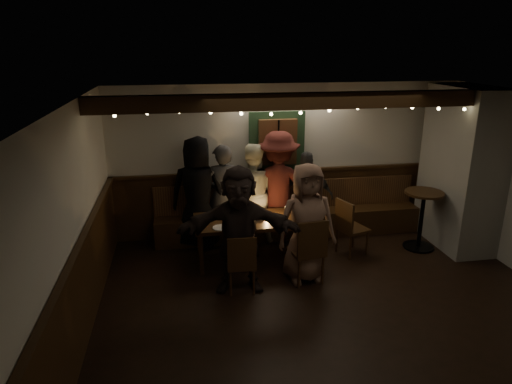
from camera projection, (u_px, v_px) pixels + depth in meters
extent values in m
cube|color=black|center=(330.00, 304.00, 5.93)|extent=(6.00, 5.00, 0.01)
cube|color=black|center=(341.00, 101.00, 5.11)|extent=(6.00, 5.00, 0.01)
cube|color=silver|center=(287.00, 160.00, 7.87)|extent=(6.00, 0.01, 2.60)
cube|color=silver|center=(75.00, 226.00, 5.04)|extent=(0.01, 5.00, 2.60)
cube|color=black|center=(287.00, 202.00, 8.07)|extent=(6.00, 0.05, 1.10)
cube|color=black|center=(86.00, 286.00, 5.28)|extent=(0.05, 5.00, 1.10)
cube|color=gray|center=(462.00, 168.00, 7.35)|extent=(0.70, 1.40, 2.60)
cube|color=black|center=(289.00, 224.00, 7.94)|extent=(4.60, 0.45, 0.45)
cube|color=#3E2213|center=(288.00, 195.00, 7.97)|extent=(4.60, 0.06, 0.50)
cube|color=#213C23|center=(277.00, 141.00, 7.67)|extent=(0.95, 0.04, 1.00)
cube|color=#3E2213|center=(278.00, 142.00, 7.61)|extent=(0.64, 0.12, 0.76)
cube|color=black|center=(315.00, 101.00, 6.09)|extent=(6.00, 0.16, 0.22)
sphere|color=#FFE599|center=(115.00, 116.00, 5.69)|extent=(0.04, 0.04, 0.04)
sphere|color=#FFE599|center=(147.00, 113.00, 5.75)|extent=(0.04, 0.04, 0.04)
sphere|color=#FFE599|center=(179.00, 112.00, 5.81)|extent=(0.04, 0.04, 0.04)
sphere|color=#FFE599|center=(211.00, 112.00, 5.88)|extent=(0.04, 0.04, 0.04)
sphere|color=#FFE599|center=(241.00, 114.00, 5.95)|extent=(0.04, 0.04, 0.04)
sphere|color=#FFE599|center=(271.00, 114.00, 6.02)|extent=(0.04, 0.04, 0.04)
sphere|color=#FFE599|center=(301.00, 113.00, 6.08)|extent=(0.04, 0.04, 0.04)
sphere|color=#FFE599|center=(329.00, 110.00, 6.14)|extent=(0.04, 0.04, 0.04)
sphere|color=#FFE599|center=(358.00, 108.00, 6.20)|extent=(0.04, 0.04, 0.04)
sphere|color=#FFE599|center=(385.00, 107.00, 6.26)|extent=(0.04, 0.04, 0.04)
sphere|color=#FFE599|center=(412.00, 107.00, 6.33)|extent=(0.04, 0.04, 0.04)
sphere|color=#FFE599|center=(439.00, 109.00, 6.40)|extent=(0.04, 0.04, 0.04)
sphere|color=#FFE599|center=(464.00, 109.00, 6.47)|extent=(0.04, 0.04, 0.04)
sphere|color=#FFE599|center=(490.00, 108.00, 6.53)|extent=(0.04, 0.04, 0.04)
cube|color=black|center=(258.00, 220.00, 6.92)|extent=(1.93, 0.83, 0.06)
cylinder|color=black|center=(201.00, 255.00, 6.57)|extent=(0.06, 0.06, 0.63)
cylinder|color=black|center=(199.00, 236.00, 7.20)|extent=(0.06, 0.06, 0.63)
cylinder|color=black|center=(320.00, 246.00, 6.85)|extent=(0.06, 0.06, 0.63)
cylinder|color=black|center=(308.00, 229.00, 7.49)|extent=(0.06, 0.06, 0.63)
cylinder|color=#BF7226|center=(214.00, 215.00, 6.87)|extent=(0.06, 0.06, 0.13)
cylinder|color=#BF7226|center=(231.00, 222.00, 6.63)|extent=(0.06, 0.06, 0.13)
cylinder|color=silver|center=(252.00, 213.00, 6.96)|extent=(0.06, 0.06, 0.13)
cylinder|color=#BF7226|center=(277.00, 217.00, 6.81)|extent=(0.06, 0.06, 0.13)
cylinder|color=silver|center=(287.00, 210.00, 7.09)|extent=(0.06, 0.06, 0.13)
cylinder|color=#BF7226|center=(307.00, 215.00, 6.87)|extent=(0.06, 0.06, 0.13)
cylinder|color=white|center=(221.00, 228.00, 6.56)|extent=(0.24, 0.24, 0.01)
cube|color=#B2B2B7|center=(259.00, 218.00, 6.86)|extent=(0.15, 0.09, 0.05)
cylinder|color=#990C0C|center=(257.00, 215.00, 6.84)|extent=(0.03, 0.03, 0.15)
cylinder|color=gold|center=(261.00, 215.00, 6.85)|extent=(0.03, 0.03, 0.15)
cylinder|color=silver|center=(267.00, 215.00, 6.97)|extent=(0.05, 0.05, 0.07)
sphere|color=#FFB24C|center=(267.00, 211.00, 6.95)|extent=(0.03, 0.03, 0.03)
cube|color=black|center=(241.00, 264.00, 6.14)|extent=(0.40, 0.40, 0.04)
cube|color=black|center=(242.00, 254.00, 5.91)|extent=(0.38, 0.05, 0.44)
cylinder|color=black|center=(251.00, 271.00, 6.37)|extent=(0.03, 0.03, 0.37)
cylinder|color=black|center=(254.00, 282.00, 6.08)|extent=(0.03, 0.03, 0.37)
cylinder|color=black|center=(229.00, 273.00, 6.33)|extent=(0.03, 0.03, 0.37)
cylinder|color=black|center=(231.00, 284.00, 6.04)|extent=(0.03, 0.03, 0.37)
cube|color=black|center=(306.00, 251.00, 6.39)|extent=(0.48, 0.48, 0.04)
cube|color=black|center=(313.00, 239.00, 6.12)|extent=(0.44, 0.09, 0.50)
cylinder|color=black|center=(312.00, 259.00, 6.67)|extent=(0.04, 0.04, 0.43)
cylinder|color=black|center=(322.00, 270.00, 6.35)|extent=(0.04, 0.04, 0.43)
cylinder|color=black|center=(290.00, 262.00, 6.57)|extent=(0.04, 0.04, 0.43)
cylinder|color=black|center=(299.00, 274.00, 6.25)|extent=(0.04, 0.04, 0.43)
cube|color=black|center=(353.00, 229.00, 7.21)|extent=(0.52, 0.52, 0.04)
cube|color=black|center=(344.00, 216.00, 7.05)|extent=(0.17, 0.40, 0.47)
cylinder|color=black|center=(367.00, 243.00, 7.22)|extent=(0.04, 0.04, 0.40)
cylinder|color=black|center=(350.00, 248.00, 7.07)|extent=(0.04, 0.04, 0.40)
cylinder|color=black|center=(353.00, 236.00, 7.50)|extent=(0.04, 0.04, 0.40)
cylinder|color=black|center=(337.00, 240.00, 7.35)|extent=(0.04, 0.04, 0.40)
cylinder|color=black|center=(418.00, 247.00, 7.55)|extent=(0.50, 0.50, 0.03)
cylinder|color=black|center=(421.00, 221.00, 7.41)|extent=(0.07, 0.07, 0.95)
cylinder|color=black|center=(425.00, 193.00, 7.26)|extent=(0.61, 0.61, 0.04)
imported|color=black|center=(198.00, 193.00, 7.37)|extent=(1.00, 0.77, 1.84)
imported|color=#38383A|center=(222.00, 195.00, 7.46)|extent=(0.64, 0.44, 1.70)
imported|color=beige|center=(252.00, 193.00, 7.60)|extent=(0.86, 0.69, 1.68)
imported|color=#411713|center=(278.00, 187.00, 7.60)|extent=(1.31, 0.88, 1.88)
imported|color=#2E2E2F|center=(306.00, 196.00, 7.68)|extent=(0.97, 0.62, 1.53)
imported|color=black|center=(239.00, 229.00, 6.05)|extent=(1.67, 0.72, 1.74)
imported|color=brown|center=(306.00, 223.00, 6.31)|extent=(0.86, 0.59, 1.70)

